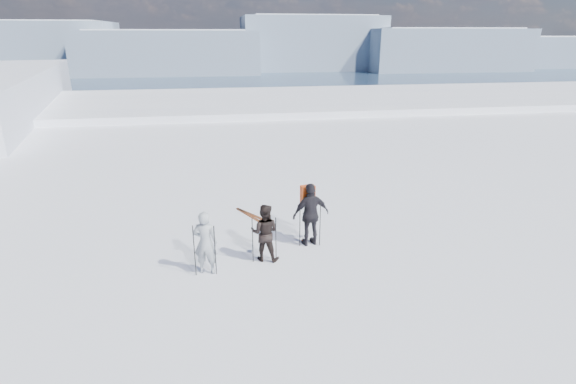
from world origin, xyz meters
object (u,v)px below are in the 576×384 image
object	(u,v)px
skier_grey	(205,243)
skier_dark	(265,233)
skis_loose	(252,216)
skier_pack	(311,215)

from	to	relation	value
skier_grey	skier_dark	size ratio (longest dim) A/B	1.06
skier_grey	skier_dark	xyz separation A→B (m)	(1.53, 0.45, -0.05)
skier_grey	skis_loose	world-z (taller)	skier_grey
skis_loose	skier_grey	bearing A→B (deg)	-112.65
skier_grey	skier_pack	world-z (taller)	skier_pack
skier_dark	skis_loose	xyz separation A→B (m)	(-0.07, 3.04, -0.77)
skier_grey	skier_dark	distance (m)	1.60
skis_loose	skier_pack	bearing A→B (deg)	-58.00
skier_grey	skier_pack	size ratio (longest dim) A/B	0.91
skier_pack	skis_loose	distance (m)	2.90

